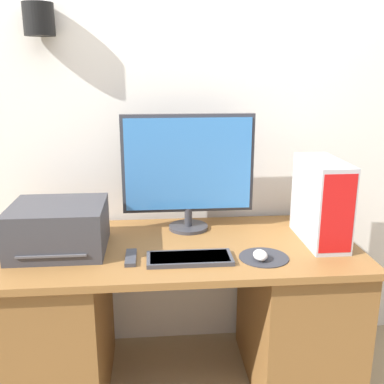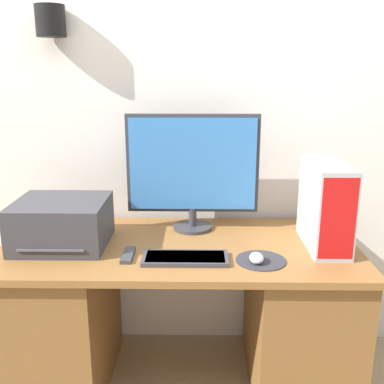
{
  "view_description": "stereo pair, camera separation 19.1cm",
  "coord_description": "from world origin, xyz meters",
  "px_view_note": "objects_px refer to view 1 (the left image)",
  "views": [
    {
      "loc": [
        -0.1,
        -1.48,
        1.47
      ],
      "look_at": [
        0.06,
        0.36,
        0.95
      ],
      "focal_mm": 42.0,
      "sensor_mm": 36.0,
      "label": 1
    },
    {
      "loc": [
        0.09,
        -1.49,
        1.47
      ],
      "look_at": [
        0.06,
        0.36,
        0.95
      ],
      "focal_mm": 42.0,
      "sensor_mm": 36.0,
      "label": 2
    }
  ],
  "objects_px": {
    "monitor": "(188,167)",
    "keyboard": "(190,258)",
    "printer": "(59,228)",
    "mouse": "(260,255)",
    "computer_tower": "(322,201)",
    "remote_control": "(131,258)"
  },
  "relations": [
    {
      "from": "monitor",
      "to": "keyboard",
      "type": "distance_m",
      "value": 0.48
    },
    {
      "from": "keyboard",
      "to": "printer",
      "type": "xyz_separation_m",
      "value": [
        -0.54,
        0.16,
        0.09
      ]
    },
    {
      "from": "printer",
      "to": "mouse",
      "type": "bearing_deg",
      "value": -12.68
    },
    {
      "from": "monitor",
      "to": "computer_tower",
      "type": "bearing_deg",
      "value": -20.16
    },
    {
      "from": "printer",
      "to": "keyboard",
      "type": "bearing_deg",
      "value": -16.56
    },
    {
      "from": "monitor",
      "to": "keyboard",
      "type": "bearing_deg",
      "value": -93.75
    },
    {
      "from": "computer_tower",
      "to": "printer",
      "type": "bearing_deg",
      "value": -179.86
    },
    {
      "from": "remote_control",
      "to": "mouse",
      "type": "bearing_deg",
      "value": -6.14
    },
    {
      "from": "monitor",
      "to": "mouse",
      "type": "height_order",
      "value": "monitor"
    },
    {
      "from": "keyboard",
      "to": "mouse",
      "type": "distance_m",
      "value": 0.29
    },
    {
      "from": "monitor",
      "to": "keyboard",
      "type": "height_order",
      "value": "monitor"
    },
    {
      "from": "monitor",
      "to": "remote_control",
      "type": "relative_size",
      "value": 4.05
    },
    {
      "from": "keyboard",
      "to": "remote_control",
      "type": "distance_m",
      "value": 0.24
    },
    {
      "from": "printer",
      "to": "remote_control",
      "type": "height_order",
      "value": "printer"
    },
    {
      "from": "monitor",
      "to": "keyboard",
      "type": "relative_size",
      "value": 1.79
    },
    {
      "from": "printer",
      "to": "remote_control",
      "type": "relative_size",
      "value": 2.56
    },
    {
      "from": "monitor",
      "to": "mouse",
      "type": "xyz_separation_m",
      "value": [
        0.26,
        -0.4,
        -0.28
      ]
    },
    {
      "from": "mouse",
      "to": "monitor",
      "type": "bearing_deg",
      "value": 123.06
    },
    {
      "from": "mouse",
      "to": "printer",
      "type": "height_order",
      "value": "printer"
    },
    {
      "from": "computer_tower",
      "to": "remote_control",
      "type": "distance_m",
      "value": 0.86
    },
    {
      "from": "computer_tower",
      "to": "remote_control",
      "type": "bearing_deg",
      "value": -170.96
    },
    {
      "from": "keyboard",
      "to": "printer",
      "type": "bearing_deg",
      "value": 163.44
    }
  ]
}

